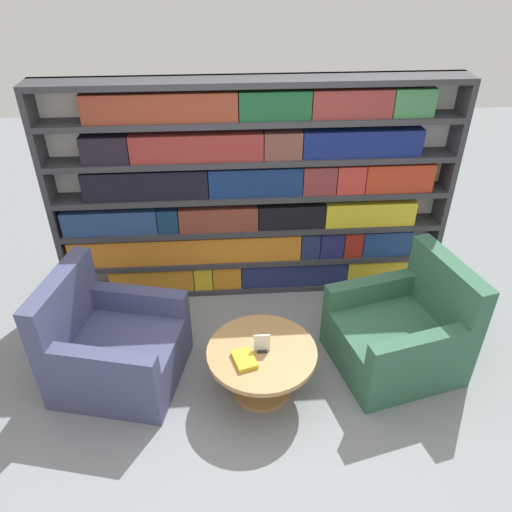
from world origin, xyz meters
TOP-DOWN VIEW (x-y plane):
  - ground_plane at (0.00, 0.00)m, footprint 14.00×14.00m
  - bookshelf at (0.01, 1.47)m, footprint 3.55×0.30m
  - armchair_left at (-1.16, 0.32)m, footprint 1.07×1.02m
  - armchair_right at (1.11, 0.32)m, footprint 1.07×1.03m
  - coffee_table at (-0.03, 0.09)m, footprint 0.81×0.81m
  - table_sign at (-0.03, 0.09)m, footprint 0.12×0.06m
  - stray_book at (-0.16, -0.01)m, footprint 0.19×0.23m

SIDE VIEW (x-z plane):
  - ground_plane at x=0.00m, z-range 0.00..0.00m
  - armchair_left at x=-1.16m, z-range -0.16..0.76m
  - armchair_right at x=1.11m, z-range -0.16..0.76m
  - coffee_table at x=-0.03m, z-range 0.09..0.51m
  - stray_book at x=-0.16m, z-range 0.42..0.45m
  - table_sign at x=-0.03m, z-range 0.41..0.56m
  - bookshelf at x=0.01m, z-range -0.03..1.99m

